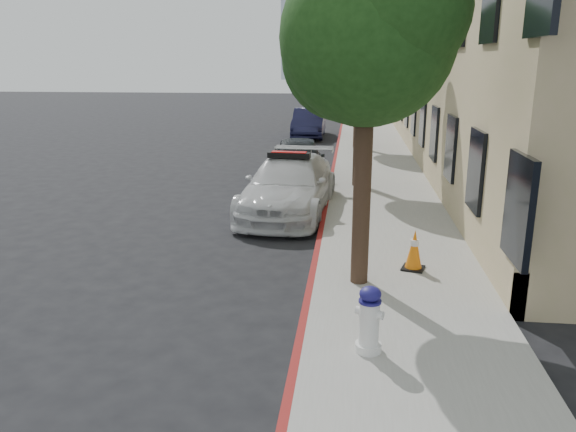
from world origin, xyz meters
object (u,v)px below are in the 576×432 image
(parked_car_far, at_px, (309,123))
(fire_hydrant, at_px, (369,320))
(parked_car_mid, at_px, (298,160))
(traffic_cone, at_px, (414,250))
(police_car, at_px, (289,185))

(parked_car_far, distance_m, fire_hydrant, 23.02)
(parked_car_mid, xyz_separation_m, traffic_cone, (2.97, -8.40, -0.20))
(traffic_cone, bearing_deg, parked_car_mid, 109.49)
(police_car, height_order, parked_car_far, police_car)
(parked_car_mid, distance_m, traffic_cone, 8.91)
(parked_car_far, bearing_deg, fire_hydrant, -84.34)
(police_car, distance_m, traffic_cone, 5.14)
(police_car, distance_m, parked_car_far, 15.40)
(fire_hydrant, height_order, traffic_cone, fire_hydrant)
(police_car, xyz_separation_m, fire_hydrant, (1.90, -7.49, -0.14))
(parked_car_mid, xyz_separation_m, fire_hydrant, (2.06, -11.59, -0.13))
(fire_hydrant, bearing_deg, parked_car_far, 119.58)
(traffic_cone, bearing_deg, parked_car_far, 100.03)
(parked_car_mid, height_order, fire_hydrant, parked_car_mid)
(fire_hydrant, bearing_deg, traffic_cone, 97.27)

